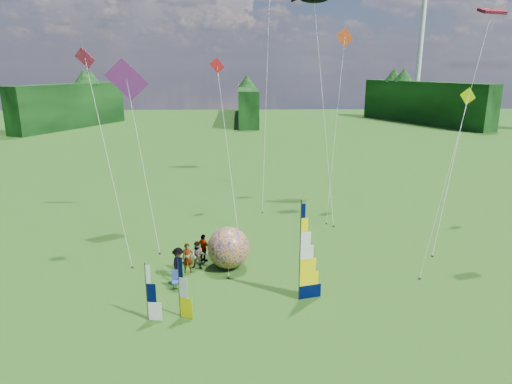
{
  "coord_description": "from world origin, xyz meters",
  "views": [
    {
      "loc": [
        -1.86,
        -19.4,
        12.02
      ],
      "look_at": [
        -1.0,
        4.0,
        5.5
      ],
      "focal_mm": 32.0,
      "sensor_mm": 36.0,
      "label": 1
    }
  ],
  "objects_px": {
    "side_banner_left": "(179,287)",
    "spectator_b": "(198,255)",
    "bol_inflatable": "(229,248)",
    "feather_banner_main": "(300,253)",
    "kite_whale": "(323,92)",
    "spectator_c": "(178,263)",
    "spectator_d": "(204,248)",
    "spectator_a": "(188,258)",
    "camp_chair": "(177,280)",
    "side_banner_far": "(147,293)"
  },
  "relations": [
    {
      "from": "bol_inflatable",
      "to": "spectator_b",
      "type": "xyz_separation_m",
      "value": [
        -1.86,
        -0.14,
        -0.41
      ]
    },
    {
      "from": "spectator_b",
      "to": "camp_chair",
      "type": "height_order",
      "value": "spectator_b"
    },
    {
      "from": "feather_banner_main",
      "to": "camp_chair",
      "type": "relative_size",
      "value": 5.06
    },
    {
      "from": "feather_banner_main",
      "to": "spectator_c",
      "type": "bearing_deg",
      "value": 142.54
    },
    {
      "from": "bol_inflatable",
      "to": "spectator_d",
      "type": "bearing_deg",
      "value": 150.02
    },
    {
      "from": "spectator_c",
      "to": "spectator_a",
      "type": "bearing_deg",
      "value": -18.9
    },
    {
      "from": "side_banner_left",
      "to": "spectator_c",
      "type": "bearing_deg",
      "value": 122.55
    },
    {
      "from": "feather_banner_main",
      "to": "bol_inflatable",
      "type": "height_order",
      "value": "feather_banner_main"
    },
    {
      "from": "spectator_b",
      "to": "camp_chair",
      "type": "distance_m",
      "value": 2.79
    },
    {
      "from": "bol_inflatable",
      "to": "kite_whale",
      "type": "height_order",
      "value": "kite_whale"
    },
    {
      "from": "kite_whale",
      "to": "side_banner_far",
      "type": "bearing_deg",
      "value": -98.76
    },
    {
      "from": "spectator_c",
      "to": "kite_whale",
      "type": "height_order",
      "value": "kite_whale"
    },
    {
      "from": "bol_inflatable",
      "to": "feather_banner_main",
      "type": "bearing_deg",
      "value": -47.84
    },
    {
      "from": "spectator_a",
      "to": "spectator_c",
      "type": "xyz_separation_m",
      "value": [
        -0.45,
        -0.77,
        0.03
      ]
    },
    {
      "from": "feather_banner_main",
      "to": "bol_inflatable",
      "type": "distance_m",
      "value": 5.83
    },
    {
      "from": "feather_banner_main",
      "to": "spectator_b",
      "type": "relative_size",
      "value": 3.03
    },
    {
      "from": "feather_banner_main",
      "to": "spectator_a",
      "type": "height_order",
      "value": "feather_banner_main"
    },
    {
      "from": "side_banner_left",
      "to": "spectator_b",
      "type": "relative_size",
      "value": 1.82
    },
    {
      "from": "spectator_d",
      "to": "camp_chair",
      "type": "height_order",
      "value": "spectator_d"
    },
    {
      "from": "spectator_c",
      "to": "spectator_d",
      "type": "height_order",
      "value": "spectator_c"
    },
    {
      "from": "spectator_a",
      "to": "spectator_c",
      "type": "bearing_deg",
      "value": -128.15
    },
    {
      "from": "bol_inflatable",
      "to": "spectator_a",
      "type": "xyz_separation_m",
      "value": [
        -2.43,
        -0.62,
        -0.37
      ]
    },
    {
      "from": "feather_banner_main",
      "to": "camp_chair",
      "type": "height_order",
      "value": "feather_banner_main"
    },
    {
      "from": "spectator_b",
      "to": "camp_chair",
      "type": "xyz_separation_m",
      "value": [
        -0.93,
        -2.61,
        -0.35
      ]
    },
    {
      "from": "spectator_a",
      "to": "spectator_d",
      "type": "xyz_separation_m",
      "value": [
        0.83,
        1.54,
        -0.01
      ]
    },
    {
      "from": "spectator_c",
      "to": "spectator_b",
      "type": "bearing_deg",
      "value": -27.73
    },
    {
      "from": "side_banner_left",
      "to": "spectator_a",
      "type": "bearing_deg",
      "value": 116.19
    },
    {
      "from": "spectator_d",
      "to": "spectator_a",
      "type": "bearing_deg",
      "value": 99.56
    },
    {
      "from": "spectator_a",
      "to": "feather_banner_main",
      "type": "bearing_deg",
      "value": -37.72
    },
    {
      "from": "side_banner_left",
      "to": "spectator_b",
      "type": "bearing_deg",
      "value": 110.14
    },
    {
      "from": "side_banner_far",
      "to": "spectator_b",
      "type": "relative_size",
      "value": 1.67
    },
    {
      "from": "bol_inflatable",
      "to": "kite_whale",
      "type": "xyz_separation_m",
      "value": [
        7.89,
        13.43,
        8.58
      ]
    },
    {
      "from": "spectator_a",
      "to": "kite_whale",
      "type": "distance_m",
      "value": 19.6
    },
    {
      "from": "bol_inflatable",
      "to": "spectator_c",
      "type": "relative_size",
      "value": 1.36
    },
    {
      "from": "side_banner_far",
      "to": "kite_whale",
      "type": "xyz_separation_m",
      "value": [
        11.7,
        19.36,
        8.39
      ]
    },
    {
      "from": "kite_whale",
      "to": "side_banner_left",
      "type": "bearing_deg",
      "value": -95.69
    },
    {
      "from": "spectator_d",
      "to": "camp_chair",
      "type": "xyz_separation_m",
      "value": [
        -1.19,
        -3.67,
        -0.38
      ]
    },
    {
      "from": "spectator_c",
      "to": "bol_inflatable",
      "type": "bearing_deg",
      "value": -52.83
    },
    {
      "from": "spectator_b",
      "to": "spectator_d",
      "type": "xyz_separation_m",
      "value": [
        0.26,
        1.06,
        0.03
      ]
    },
    {
      "from": "bol_inflatable",
      "to": "spectator_d",
      "type": "height_order",
      "value": "bol_inflatable"
    },
    {
      "from": "camp_chair",
      "to": "kite_whale",
      "type": "xyz_separation_m",
      "value": [
        10.68,
        16.18,
        9.34
      ]
    },
    {
      "from": "feather_banner_main",
      "to": "kite_whale",
      "type": "height_order",
      "value": "kite_whale"
    },
    {
      "from": "side_banner_left",
      "to": "spectator_c",
      "type": "xyz_separation_m",
      "value": [
        -0.6,
        4.25,
        -0.66
      ]
    },
    {
      "from": "spectator_d",
      "to": "side_banner_far",
      "type": "bearing_deg",
      "value": 109.99
    },
    {
      "from": "side_banner_far",
      "to": "spectator_a",
      "type": "xyz_separation_m",
      "value": [
        1.38,
        5.3,
        -0.56
      ]
    },
    {
      "from": "camp_chair",
      "to": "spectator_a",
      "type": "bearing_deg",
      "value": 72.39
    },
    {
      "from": "feather_banner_main",
      "to": "spectator_c",
      "type": "xyz_separation_m",
      "value": [
        -6.68,
        2.8,
        -1.72
      ]
    },
    {
      "from": "spectator_b",
      "to": "kite_whale",
      "type": "height_order",
      "value": "kite_whale"
    },
    {
      "from": "side_banner_left",
      "to": "bol_inflatable",
      "type": "bearing_deg",
      "value": 92.45
    },
    {
      "from": "kite_whale",
      "to": "camp_chair",
      "type": "bearing_deg",
      "value": -101.05
    }
  ]
}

